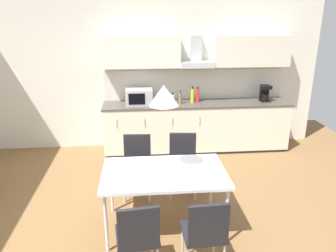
# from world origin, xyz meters

# --- Properties ---
(ground_plane) EXTENTS (8.61, 7.62, 0.02)m
(ground_plane) POSITION_xyz_m (0.00, 0.00, -0.01)
(ground_plane) COLOR brown
(wall_back) EXTENTS (6.89, 0.10, 2.88)m
(wall_back) POSITION_xyz_m (0.00, 2.59, 1.44)
(wall_back) COLOR silver
(wall_back) RESTS_ON ground_plane
(kitchen_counter) EXTENTS (3.43, 0.67, 0.92)m
(kitchen_counter) POSITION_xyz_m (1.07, 2.22, 0.46)
(kitchen_counter) COLOR #333333
(kitchen_counter) RESTS_ON ground_plane
(backsplash_tile) EXTENTS (3.41, 0.02, 0.56)m
(backsplash_tile) POSITION_xyz_m (1.07, 2.53, 1.20)
(backsplash_tile) COLOR silver
(backsplash_tile) RESTS_ON kitchen_counter
(upper_wall_cabinets) EXTENTS (3.41, 0.40, 0.55)m
(upper_wall_cabinets) POSITION_xyz_m (1.07, 2.37, 1.83)
(upper_wall_cabinets) COLOR silver
(microwave) EXTENTS (0.48, 0.35, 0.28)m
(microwave) POSITION_xyz_m (0.02, 2.22, 1.06)
(microwave) COLOR #ADADB2
(microwave) RESTS_ON kitchen_counter
(coffee_maker) EXTENTS (0.18, 0.19, 0.30)m
(coffee_maker) POSITION_xyz_m (2.37, 2.24, 1.07)
(coffee_maker) COLOR black
(coffee_maker) RESTS_ON kitchen_counter
(bottle_yellow) EXTENTS (0.06, 0.06, 0.31)m
(bottle_yellow) POSITION_xyz_m (1.00, 2.24, 1.05)
(bottle_yellow) COLOR yellow
(bottle_yellow) RESTS_ON kitchen_counter
(bottle_red) EXTENTS (0.06, 0.06, 0.29)m
(bottle_red) POSITION_xyz_m (1.10, 2.28, 1.04)
(bottle_red) COLOR red
(bottle_red) RESTS_ON kitchen_counter
(bottle_white) EXTENTS (0.07, 0.07, 0.21)m
(bottle_white) POSITION_xyz_m (0.63, 2.18, 1.01)
(bottle_white) COLOR white
(bottle_white) RESTS_ON kitchen_counter
(bottle_brown) EXTENTS (0.06, 0.06, 0.25)m
(bottle_brown) POSITION_xyz_m (0.76, 2.19, 1.02)
(bottle_brown) COLOR brown
(bottle_brown) RESTS_ON kitchen_counter
(dining_table) EXTENTS (1.43, 0.89, 0.75)m
(dining_table) POSITION_xyz_m (0.28, -0.16, 0.70)
(dining_table) COLOR white
(dining_table) RESTS_ON ground_plane
(chair_far_right) EXTENTS (0.44, 0.44, 0.87)m
(chair_far_right) POSITION_xyz_m (0.61, 0.66, 0.53)
(chair_far_right) COLOR black
(chair_far_right) RESTS_ON ground_plane
(chair_near_right) EXTENTS (0.42, 0.42, 0.87)m
(chair_near_right) POSITION_xyz_m (0.61, -0.99, 0.53)
(chair_near_right) COLOR black
(chair_near_right) RESTS_ON ground_plane
(chair_near_left) EXTENTS (0.44, 0.44, 0.87)m
(chair_near_left) POSITION_xyz_m (-0.03, -0.99, 0.53)
(chair_near_left) COLOR black
(chair_near_left) RESTS_ON ground_plane
(chair_far_left) EXTENTS (0.42, 0.42, 0.87)m
(chair_far_left) POSITION_xyz_m (-0.03, 0.66, 0.53)
(chair_far_left) COLOR black
(chair_far_left) RESTS_ON ground_plane
(pendant_lamp) EXTENTS (0.32, 0.32, 0.22)m
(pendant_lamp) POSITION_xyz_m (0.28, -0.16, 1.65)
(pendant_lamp) COLOR silver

